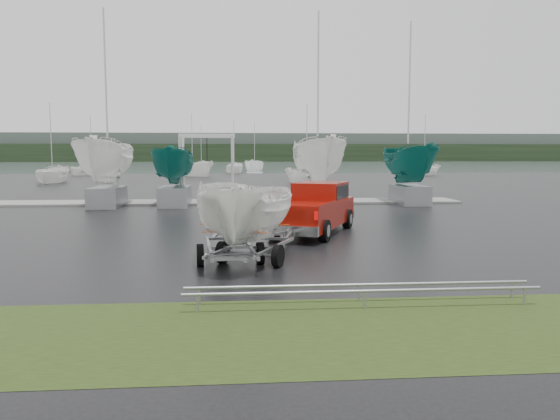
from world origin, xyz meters
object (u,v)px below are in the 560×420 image
object	(u,v)px
trailer_parked	(229,161)
boat_hoist	(207,158)
pickup_truck	(316,207)
trailer_hitched	(252,167)

from	to	relation	value
trailer_parked	boat_hoist	world-z (taller)	trailer_parked
pickup_truck	trailer_parked	distance (m)	6.77
pickup_truck	trailer_parked	world-z (taller)	trailer_parked
pickup_truck	trailer_parked	xyz separation A→B (m)	(-3.18, -5.69, 1.81)
pickup_truck	trailer_parked	size ratio (longest dim) A/B	1.15
trailer_parked	boat_hoist	size ratio (longest dim) A/B	1.24
trailer_hitched	trailer_parked	distance (m)	0.64
trailer_hitched	trailer_parked	world-z (taller)	trailer_parked
pickup_truck	trailer_hitched	distance (m)	6.49
pickup_truck	boat_hoist	size ratio (longest dim) A/B	1.43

